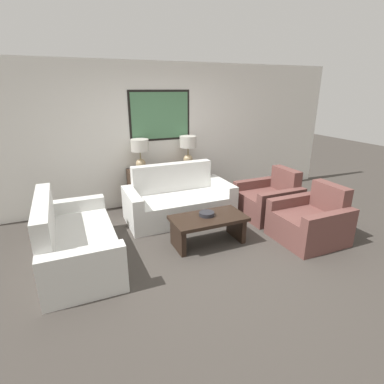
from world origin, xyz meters
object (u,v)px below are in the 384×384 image
object	(u,v)px
armchair_near_camera	(310,222)
coffee_table	(208,224)
couch_by_side	(74,242)
couch_by_back_wall	(178,201)
console_table	(166,186)
table_lamp_right	(188,146)
armchair_near_back_wall	(269,201)
decorative_bowl	(207,214)
table_lamp_left	(140,150)

from	to	relation	value
armchair_near_camera	coffee_table	bearing A→B (deg)	161.20
couch_by_side	coffee_table	distance (m)	1.84
couch_by_back_wall	coffee_table	world-z (taller)	couch_by_back_wall
console_table	table_lamp_right	distance (m)	0.89
armchair_near_back_wall	armchair_near_camera	bearing A→B (deg)	-90.00
couch_by_side	couch_by_back_wall	bearing A→B (deg)	25.09
coffee_table	armchair_near_back_wall	distance (m)	1.55
console_table	armchair_near_back_wall	bearing A→B (deg)	-39.45
console_table	decorative_bowl	xyz separation A→B (m)	(0.05, -1.70, 0.08)
couch_by_side	decorative_bowl	world-z (taller)	couch_by_side
console_table	table_lamp_left	xyz separation A→B (m)	(-0.47, 0.00, 0.75)
table_lamp_right	couch_by_side	xyz separation A→B (m)	(-2.24, -1.50, -0.84)
console_table	table_lamp_right	xyz separation A→B (m)	(0.47, 0.00, 0.75)
table_lamp_right	armchair_near_camera	bearing A→B (deg)	-64.99
table_lamp_left	couch_by_side	bearing A→B (deg)	-130.74
table_lamp_left	decorative_bowl	world-z (taller)	table_lamp_left
armchair_near_back_wall	armchair_near_camera	world-z (taller)	same
couch_by_back_wall	couch_by_side	bearing A→B (deg)	-154.91
console_table	armchair_near_back_wall	distance (m)	1.97
couch_by_side	coffee_table	xyz separation A→B (m)	(1.82, -0.24, 0.01)
console_table	table_lamp_left	bearing A→B (deg)	180.00
armchair_near_back_wall	table_lamp_right	bearing A→B (deg)	129.97
armchair_near_camera	table_lamp_right	bearing A→B (deg)	115.01
console_table	table_lamp_right	world-z (taller)	table_lamp_right
console_table	couch_by_back_wall	xyz separation A→B (m)	(0.00, -0.68, -0.08)
console_table	table_lamp_right	size ratio (longest dim) A/B	2.53
table_lamp_left	couch_by_back_wall	bearing A→B (deg)	-55.14
table_lamp_left	couch_by_back_wall	size ratio (longest dim) A/B	0.31
armchair_near_back_wall	console_table	bearing A→B (deg)	140.55
couch_by_back_wall	decorative_bowl	xyz separation A→B (m)	(0.05, -1.02, 0.16)
armchair_near_back_wall	couch_by_back_wall	bearing A→B (deg)	159.32
couch_by_back_wall	armchair_near_camera	bearing A→B (deg)	-45.92
couch_by_side	console_table	bearing A→B (deg)	40.40
console_table	coffee_table	bearing A→B (deg)	-88.14
table_lamp_right	armchair_near_camera	world-z (taller)	table_lamp_right
table_lamp_left	couch_by_back_wall	xyz separation A→B (m)	(0.47, -0.68, -0.84)
armchair_near_camera	table_lamp_left	bearing A→B (deg)	131.56
table_lamp_left	console_table	bearing A→B (deg)	0.00
console_table	armchair_near_camera	world-z (taller)	armchair_near_camera
table_lamp_left	table_lamp_right	distance (m)	0.94
couch_by_back_wall	armchair_near_back_wall	bearing A→B (deg)	-20.68
console_table	table_lamp_left	world-z (taller)	table_lamp_left
armchair_near_camera	couch_by_back_wall	bearing A→B (deg)	134.08
couch_by_back_wall	couch_by_side	world-z (taller)	same
table_lamp_right	armchair_near_camera	distance (m)	2.62
table_lamp_right	decorative_bowl	bearing A→B (deg)	-103.88
couch_by_back_wall	couch_by_side	size ratio (longest dim) A/B	1.00
table_lamp_left	coffee_table	world-z (taller)	table_lamp_left
console_table	armchair_near_camera	distance (m)	2.71
table_lamp_right	coffee_table	xyz separation A→B (m)	(-0.41, -1.75, -0.82)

